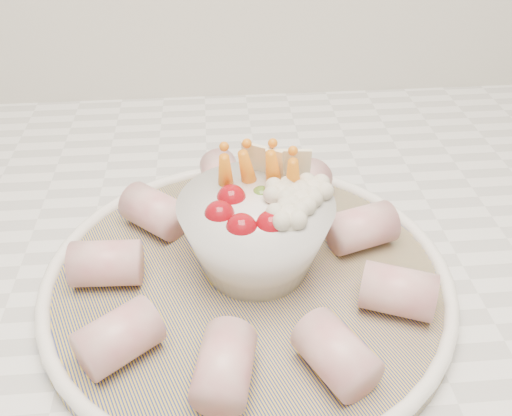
{
  "coord_description": "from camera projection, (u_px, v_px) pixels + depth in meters",
  "views": [
    {
      "loc": [
        -0.05,
        1.02,
        1.27
      ],
      "look_at": [
        -0.02,
        1.38,
        1.0
      ],
      "focal_mm": 40.0,
      "sensor_mm": 36.0,
      "label": 1
    }
  ],
  "objects": [
    {
      "name": "serving_platter",
      "position": [
        248.0,
        280.0,
        0.48
      ],
      "size": [
        0.45,
        0.45,
        0.02
      ],
      "color": "navy",
      "rests_on": "kitchen_counter"
    },
    {
      "name": "veggie_bowl",
      "position": [
        258.0,
        229.0,
        0.47
      ],
      "size": [
        0.13,
        0.13,
        0.1
      ],
      "color": "silver",
      "rests_on": "serving_platter"
    },
    {
      "name": "cured_meat_rolls",
      "position": [
        248.0,
        259.0,
        0.47
      ],
      "size": [
        0.29,
        0.29,
        0.04
      ],
      "color": "#C05862",
      "rests_on": "serving_platter"
    }
  ]
}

